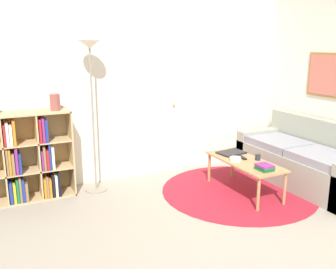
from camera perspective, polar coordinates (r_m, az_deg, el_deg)
wall_back at (r=5.07m, az=-4.84°, el=7.78°), size 7.56×0.11×2.60m
rug at (r=4.84m, az=10.66°, el=-8.42°), size 1.92×1.92×0.01m
bookshelf at (r=4.69m, az=-21.85°, el=-3.71°), size 1.16×0.34×1.04m
floor_lamp at (r=4.55m, az=-11.70°, el=9.31°), size 0.28×0.28×1.85m
couch at (r=5.31m, az=20.45°, el=-3.88°), size 0.81×1.87×0.82m
coffee_table at (r=4.70m, az=11.61°, el=-4.42°), size 0.46×1.09×0.41m
laptop at (r=4.95m, az=9.61°, el=-2.73°), size 0.37×0.28×0.02m
bowl at (r=4.63m, az=10.22°, el=-3.72°), size 0.14×0.14×0.05m
book_stack_on_table at (r=4.38m, az=14.51°, el=-4.87°), size 0.16×0.19×0.07m
cup at (r=4.73m, az=13.53°, el=-3.38°), size 0.06×0.06×0.07m
remote at (r=4.77m, az=11.20°, el=-3.43°), size 0.07×0.18×0.02m
vase_on_shelf at (r=4.59m, az=-16.83°, el=4.75°), size 0.12×0.12×0.19m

